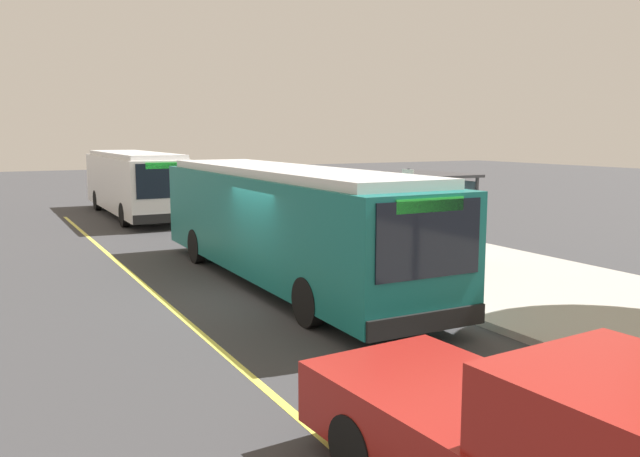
{
  "coord_description": "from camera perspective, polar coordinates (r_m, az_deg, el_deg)",
  "views": [
    {
      "loc": [
        13.66,
        -5.84,
        3.75
      ],
      "look_at": [
        0.33,
        1.29,
        1.56
      ],
      "focal_mm": 36.53,
      "sensor_mm": 36.0,
      "label": 1
    }
  ],
  "objects": [
    {
      "name": "ground_plane",
      "position": [
        15.32,
        -4.89,
        -5.97
      ],
      "size": [
        120.0,
        120.0,
        0.0
      ],
      "primitive_type": "plane",
      "color": "#38383A"
    },
    {
      "name": "sidewalk_curb",
      "position": [
        18.45,
        12.52,
        -3.46
      ],
      "size": [
        44.0,
        6.4,
        0.15
      ],
      "primitive_type": "cube",
      "color": "#A8A399",
      "rests_on": "ground_plane"
    },
    {
      "name": "lane_stripe_center",
      "position": [
        14.63,
        -12.89,
        -6.82
      ],
      "size": [
        36.0,
        0.14,
        0.01
      ],
      "primitive_type": "cube",
      "color": "#E0D64C",
      "rests_on": "ground_plane"
    },
    {
      "name": "transit_bus_main",
      "position": [
        16.39,
        -3.2,
        0.74
      ],
      "size": [
        12.05,
        2.67,
        2.95
      ],
      "color": "#146B66",
      "rests_on": "ground_plane"
    },
    {
      "name": "transit_bus_second",
      "position": [
        31.2,
        -15.96,
        3.99
      ],
      "size": [
        11.08,
        2.67,
        2.95
      ],
      "color": "white",
      "rests_on": "ground_plane"
    },
    {
      "name": "pickup_truck",
      "position": [
        6.61,
        19.91,
        -18.27
      ],
      "size": [
        5.52,
        2.34,
        1.85
      ],
      "color": "maroon",
      "rests_on": "ground_plane"
    },
    {
      "name": "bus_shelter",
      "position": [
        19.89,
        9.67,
        2.82
      ],
      "size": [
        2.9,
        1.6,
        2.48
      ],
      "color": "#333338",
      "rests_on": "sidewalk_curb"
    },
    {
      "name": "waiting_bench",
      "position": [
        20.09,
        9.97,
        -0.83
      ],
      "size": [
        1.6,
        0.48,
        0.95
      ],
      "color": "brown",
      "rests_on": "sidewalk_curb"
    },
    {
      "name": "route_sign_post",
      "position": [
        15.79,
        7.69,
        1.63
      ],
      "size": [
        0.44,
        0.08,
        2.8
      ],
      "color": "#333338",
      "rests_on": "sidewalk_curb"
    },
    {
      "name": "pedestrian_commuter",
      "position": [
        18.41,
        7.27,
        -0.07
      ],
      "size": [
        0.24,
        0.4,
        1.69
      ],
      "color": "#282D47",
      "rests_on": "sidewalk_curb"
    }
  ]
}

